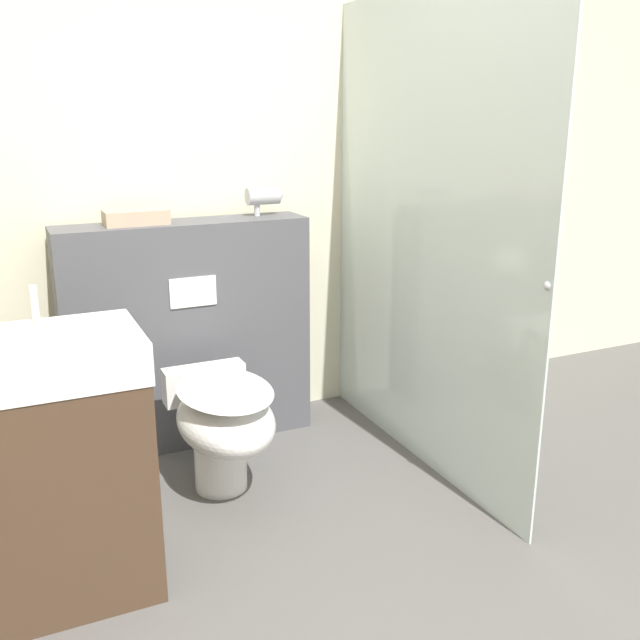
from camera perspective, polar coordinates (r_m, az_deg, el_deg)
name	(u,v)px	position (r m, az deg, el deg)	size (l,w,h in m)	color
ground_plane	(433,620)	(2.56, 9.04, -22.62)	(12.00, 12.00, 0.00)	#565451
wall_back	(238,184)	(3.71, -6.57, 10.77)	(8.00, 0.06, 2.50)	beige
partition_panel	(188,334)	(3.55, -10.48, -1.12)	(1.19, 0.27, 1.11)	#4C4C51
shower_glass	(425,238)	(3.22, 8.39, 6.47)	(0.04, 1.64, 2.12)	silver
toilet	(223,422)	(3.08, -7.79, -8.10)	(0.39, 0.65, 0.51)	white
sink_vanity	(55,469)	(2.57, -20.41, -11.07)	(0.61, 0.45, 1.06)	#473323
hair_drier	(265,196)	(3.57, -4.45, 9.84)	(0.19, 0.09, 0.14)	#B7B7BC
folded_towel	(136,217)	(3.38, -14.51, 7.97)	(0.29, 0.15, 0.07)	tan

